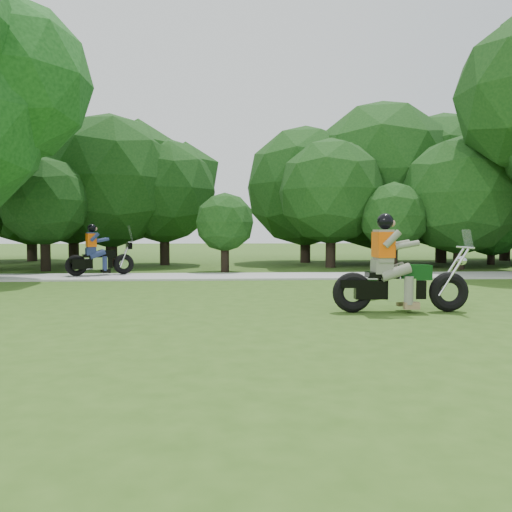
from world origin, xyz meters
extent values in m
plane|color=#2F4F16|center=(0.00, 0.00, 0.00)|extent=(100.00, 100.00, 0.00)
cube|color=gray|center=(0.00, 8.00, 0.03)|extent=(60.00, 2.20, 0.06)
cylinder|color=black|center=(-4.83, 14.08, 0.90)|extent=(0.44, 0.44, 1.80)
sphere|color=#10350F|center=(-4.83, 14.08, 3.35)|extent=(4.77, 4.77, 4.77)
cylinder|color=black|center=(12.36, 16.35, 0.90)|extent=(0.52, 0.52, 1.80)
sphere|color=#10350F|center=(12.36, 16.35, 3.86)|extent=(6.35, 6.35, 6.35)
cylinder|color=black|center=(-8.99, 14.44, 0.90)|extent=(0.46, 0.46, 1.80)
sphere|color=#10350F|center=(-8.99, 14.44, 3.46)|extent=(5.12, 5.12, 5.12)
cylinder|color=black|center=(2.36, 12.11, 0.88)|extent=(0.42, 0.42, 1.75)
sphere|color=#10350F|center=(2.36, 12.11, 3.20)|extent=(4.46, 4.46, 4.46)
cylinder|color=black|center=(-8.98, 10.89, 0.79)|extent=(0.37, 0.37, 1.57)
sphere|color=#10350F|center=(-8.98, 10.89, 2.69)|extent=(3.42, 3.42, 3.42)
cylinder|color=black|center=(-2.08, 10.10, 0.58)|extent=(0.31, 0.31, 1.15)
sphere|color=#10350F|center=(-2.08, 10.10, 1.88)|extent=(2.22, 2.22, 2.22)
cylinder|color=black|center=(4.55, 10.62, 0.61)|extent=(0.34, 0.34, 1.23)
sphere|color=#10350F|center=(4.55, 10.62, 2.12)|extent=(2.73, 2.73, 2.73)
cylinder|color=black|center=(7.30, 10.80, 0.71)|extent=(0.44, 0.44, 1.42)
sphere|color=#10350F|center=(7.30, 10.80, 2.96)|extent=(4.74, 4.74, 4.74)
cylinder|color=black|center=(1.79, 15.35, 0.90)|extent=(0.49, 0.49, 1.80)
sphere|color=#10350F|center=(1.79, 15.35, 3.69)|extent=(5.81, 5.81, 5.81)
cylinder|color=black|center=(-7.07, 13.47, 0.90)|extent=(0.49, 0.49, 1.80)
sphere|color=#10350F|center=(-7.07, 13.47, 3.71)|extent=(5.87, 5.87, 5.87)
cylinder|color=black|center=(-11.95, 17.28, 0.90)|extent=(0.49, 0.49, 1.80)
sphere|color=#10350F|center=(-11.95, 17.28, 3.71)|extent=(5.87, 5.87, 5.87)
cylinder|color=black|center=(8.35, 14.93, 0.90)|extent=(0.53, 0.53, 1.80)
sphere|color=#10350F|center=(8.35, 14.93, 3.93)|extent=(6.54, 6.54, 6.54)
cylinder|color=black|center=(10.09, 13.50, 0.42)|extent=(0.33, 0.33, 0.84)
sphere|color=#134413|center=(10.09, 13.50, 1.70)|extent=(2.64, 2.64, 2.64)
cylinder|color=black|center=(5.36, 14.83, 0.90)|extent=(0.56, 0.56, 1.80)
sphere|color=#10350F|center=(5.36, 14.83, 4.12)|extent=(7.14, 7.14, 7.14)
sphere|color=#134413|center=(-8.74, 7.30, 6.20)|extent=(5.12, 5.12, 5.12)
torus|color=black|center=(0.43, 0.71, 0.39)|extent=(0.78, 0.23, 0.78)
torus|color=black|center=(2.31, 0.69, 0.39)|extent=(0.78, 0.23, 0.78)
cube|color=black|center=(1.14, 0.71, 0.44)|extent=(1.36, 0.28, 0.35)
cube|color=silver|center=(1.33, 0.70, 0.44)|extent=(0.54, 0.38, 0.44)
cube|color=black|center=(1.63, 0.70, 0.78)|extent=(0.58, 0.34, 0.29)
cube|color=black|center=(0.99, 0.71, 0.73)|extent=(0.58, 0.36, 0.11)
cylinder|color=silver|center=(2.36, 0.69, 0.78)|extent=(0.60, 0.06, 0.92)
cylinder|color=silver|center=(2.62, 0.69, 1.25)|extent=(0.05, 0.71, 0.04)
cube|color=#5E6451|center=(0.99, 0.71, 0.89)|extent=(0.34, 0.42, 0.27)
cube|color=#5E6451|center=(1.02, 0.71, 1.28)|extent=(0.29, 0.47, 0.62)
cube|color=#EC5404|center=(1.02, 0.71, 1.31)|extent=(0.33, 0.51, 0.49)
sphere|color=black|center=(1.05, 0.71, 1.75)|extent=(0.31, 0.31, 0.31)
torus|color=black|center=(-6.98, 8.06, 0.41)|extent=(0.72, 0.47, 0.70)
torus|color=black|center=(-5.56, 8.70, 0.41)|extent=(0.72, 0.47, 0.70)
cube|color=black|center=(-6.44, 8.30, 0.46)|extent=(1.12, 0.68, 0.32)
cube|color=silver|center=(-6.30, 8.37, 0.46)|extent=(0.58, 0.51, 0.40)
cube|color=black|center=(-6.07, 8.47, 0.76)|extent=(0.60, 0.49, 0.26)
cube|color=black|center=(-6.55, 8.25, 0.72)|extent=(0.61, 0.51, 0.10)
cylinder|color=silver|center=(-5.52, 8.72, 0.76)|extent=(0.38, 0.21, 0.90)
cylinder|color=silver|center=(-5.37, 8.79, 1.20)|extent=(0.30, 0.60, 0.04)
cube|color=black|center=(-6.84, 7.88, 0.46)|extent=(0.43, 0.28, 0.34)
cube|color=black|center=(-7.02, 8.28, 0.46)|extent=(0.43, 0.28, 0.34)
cube|color=#1C214B|center=(-6.55, 8.25, 0.86)|extent=(0.43, 0.47, 0.24)
cube|color=#1C214B|center=(-6.53, 8.26, 1.23)|extent=(0.41, 0.49, 0.56)
cube|color=#EC5404|center=(-6.53, 8.26, 1.25)|extent=(0.46, 0.54, 0.44)
sphere|color=black|center=(-6.51, 8.27, 1.65)|extent=(0.28, 0.28, 0.28)
camera|label=1|loc=(-1.95, -8.68, 1.59)|focal=35.00mm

